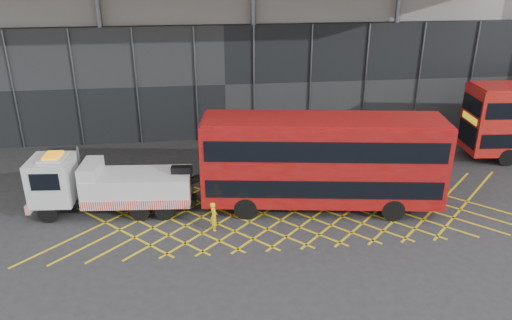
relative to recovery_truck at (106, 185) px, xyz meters
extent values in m
plane|color=#2A2A2C|center=(4.77, -1.15, -1.54)|extent=(120.00, 120.00, 0.00)
cube|color=yellow|center=(-0.03, -1.15, -1.54)|extent=(7.16, 7.16, 0.01)
cube|color=yellow|center=(-0.03, -1.15, -1.54)|extent=(7.16, 7.16, 0.01)
cube|color=yellow|center=(1.57, -1.15, -1.54)|extent=(7.16, 7.16, 0.01)
cube|color=yellow|center=(1.57, -1.15, -1.54)|extent=(7.16, 7.16, 0.01)
cube|color=yellow|center=(3.17, -1.15, -1.54)|extent=(7.16, 7.16, 0.01)
cube|color=yellow|center=(3.17, -1.15, -1.54)|extent=(7.16, 7.16, 0.01)
cube|color=yellow|center=(4.77, -1.15, -1.54)|extent=(7.16, 7.16, 0.01)
cube|color=yellow|center=(4.77, -1.15, -1.54)|extent=(7.16, 7.16, 0.01)
cube|color=yellow|center=(6.37, -1.15, -1.54)|extent=(7.16, 7.16, 0.01)
cube|color=yellow|center=(6.37, -1.15, -1.54)|extent=(7.16, 7.16, 0.01)
cube|color=yellow|center=(7.97, -1.15, -1.54)|extent=(7.16, 7.16, 0.01)
cube|color=yellow|center=(7.97, -1.15, -1.54)|extent=(7.16, 7.16, 0.01)
cube|color=yellow|center=(9.57, -1.15, -1.54)|extent=(7.16, 7.16, 0.01)
cube|color=yellow|center=(9.57, -1.15, -1.54)|extent=(7.16, 7.16, 0.01)
cube|color=yellow|center=(11.17, -1.15, -1.54)|extent=(7.16, 7.16, 0.01)
cube|color=yellow|center=(11.17, -1.15, -1.54)|extent=(7.16, 7.16, 0.01)
cube|color=yellow|center=(12.77, -1.15, -1.54)|extent=(7.16, 7.16, 0.01)
cube|color=yellow|center=(12.77, -1.15, -1.54)|extent=(7.16, 7.16, 0.01)
cube|color=yellow|center=(14.37, -1.15, -1.54)|extent=(7.16, 7.16, 0.01)
cube|color=yellow|center=(14.37, -1.15, -1.54)|extent=(7.16, 7.16, 0.01)
cube|color=yellow|center=(15.97, -1.15, -1.54)|extent=(7.16, 7.16, 0.01)
cube|color=yellow|center=(15.97, -1.15, -1.54)|extent=(7.16, 7.16, 0.01)
cube|color=yellow|center=(17.57, -1.15, -1.54)|extent=(7.16, 7.16, 0.01)
cube|color=yellow|center=(17.57, -1.15, -1.54)|extent=(7.16, 7.16, 0.01)
cube|color=yellow|center=(19.17, -1.15, -1.54)|extent=(7.16, 7.16, 0.01)
cube|color=yellow|center=(19.17, -1.15, -1.54)|extent=(7.16, 7.16, 0.01)
cube|color=black|center=(6.77, 10.55, 2.46)|extent=(55.00, 0.80, 8.00)
cylinder|color=#595B60|center=(-1.23, 10.35, 3.46)|extent=(0.36, 0.36, 10.00)
cylinder|color=#595B60|center=(8.77, 10.35, 3.46)|extent=(0.36, 0.36, 10.00)
cylinder|color=#595B60|center=(18.77, 10.35, 3.46)|extent=(0.36, 0.36, 10.00)
cube|color=black|center=(0.37, -0.02, -0.93)|extent=(8.38, 1.49, 0.31)
cube|color=silver|center=(-2.60, 0.20, 0.35)|extent=(2.26, 2.35, 2.28)
cube|color=black|center=(-3.67, 0.28, 0.74)|extent=(0.19, 1.93, 0.97)
cube|color=red|center=(-3.70, 0.28, -0.80)|extent=(0.39, 2.29, 0.48)
cube|color=orange|center=(-2.43, 0.18, 1.69)|extent=(0.87, 1.11, 0.11)
cube|color=silver|center=(1.60, -0.12, -0.09)|extent=(5.59, 2.59, 1.41)
cube|color=red|center=(1.52, -1.24, -0.62)|extent=(5.43, 0.46, 0.48)
cube|color=silver|center=(-0.68, 0.05, 0.92)|extent=(1.03, 2.17, 0.61)
cube|color=black|center=(3.88, -0.28, 0.74)|extent=(1.08, 0.52, 0.44)
cube|color=black|center=(4.75, -0.35, 0.30)|extent=(1.94, 0.45, 0.95)
cylinder|color=black|center=(-2.85, -0.71, -1.06)|extent=(0.99, 0.38, 0.97)
cylinder|color=black|center=(-2.71, 1.13, -1.06)|extent=(0.99, 0.38, 0.97)
cylinder|color=black|center=(2.93, -1.14, -1.06)|extent=(0.99, 0.38, 0.97)
cylinder|color=black|center=(3.07, 0.70, -1.06)|extent=(0.99, 0.38, 0.97)
cylinder|color=#595B60|center=(-1.40, 0.99, 0.83)|extent=(0.12, 0.12, 1.93)
cube|color=maroon|center=(11.03, -0.82, 1.19)|extent=(12.48, 4.52, 4.30)
cube|color=black|center=(11.03, -0.82, 0.18)|extent=(12.01, 4.51, 0.94)
cube|color=black|center=(11.03, -0.82, 2.17)|extent=(12.01, 4.51, 1.05)
cube|color=black|center=(4.97, 0.04, 0.23)|extent=(0.41, 2.47, 1.44)
cube|color=black|center=(4.97, 0.04, 2.17)|extent=(0.41, 2.47, 1.05)
cube|color=yellow|center=(4.96, 0.05, 1.29)|extent=(0.34, 1.97, 0.39)
cube|color=maroon|center=(11.03, -0.82, 3.37)|extent=(12.21, 4.26, 0.13)
cylinder|color=black|center=(7.01, -1.52, -0.96)|extent=(1.19, 0.49, 1.15)
cylinder|color=black|center=(7.37, 0.98, -0.96)|extent=(1.19, 0.49, 1.15)
cylinder|color=black|center=(14.37, -2.57, -0.96)|extent=(1.19, 0.49, 1.15)
cylinder|color=black|center=(14.72, -0.07, -0.96)|extent=(1.19, 0.49, 1.15)
cube|color=black|center=(21.97, 4.66, 0.20)|extent=(0.25, 2.44, 1.41)
cube|color=black|center=(21.97, 4.66, 2.10)|extent=(0.25, 2.44, 1.03)
cube|color=yellow|center=(21.96, 4.66, 1.23)|extent=(0.21, 1.94, 0.38)
cylinder|color=black|center=(24.06, 3.26, -0.98)|extent=(1.15, 0.41, 1.13)
cylinder|color=black|center=(24.25, 5.72, -0.98)|extent=(1.15, 0.41, 1.13)
imported|color=yellow|center=(5.37, -2.44, -0.81)|extent=(0.39, 0.56, 1.47)
camera|label=1|loc=(4.92, -23.71, 11.13)|focal=35.00mm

